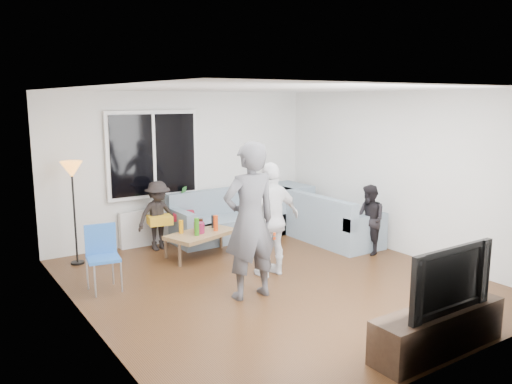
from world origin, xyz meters
TOP-DOWN VIEW (x-y plane):
  - floor at (0.00, 0.00)m, footprint 5.00×5.50m
  - ceiling at (0.00, 0.00)m, footprint 5.00×5.50m
  - wall_back at (0.00, 2.77)m, footprint 5.00×0.04m
  - wall_front at (0.00, -2.77)m, footprint 5.00×0.04m
  - wall_left at (-2.52, 0.00)m, footprint 0.04×5.50m
  - wall_right at (2.52, 0.00)m, footprint 0.04×5.50m
  - window_frame at (-0.60, 2.69)m, footprint 1.62×0.06m
  - window_glass at (-0.60, 2.65)m, footprint 1.50×0.02m
  - window_mullion at (-0.60, 2.64)m, footprint 0.05×0.03m
  - radiator at (-0.60, 2.65)m, footprint 1.30×0.12m
  - potted_plant at (-0.12, 2.62)m, footprint 0.20×0.16m
  - vase at (-0.67, 2.62)m, footprint 0.18×0.18m
  - sofa_back_section at (0.74, 2.27)m, footprint 2.30×0.85m
  - sofa_right_section at (2.02, 1.18)m, footprint 2.00×0.85m
  - sofa_corner at (1.86, 2.27)m, footprint 0.85×0.85m
  - cushion_yellow at (-0.70, 2.25)m, footprint 0.43×0.38m
  - cushion_red at (-0.23, 2.33)m, footprint 0.45×0.41m
  - coffee_table at (-0.31, 1.54)m, footprint 1.23×0.90m
  - pitcher at (-0.36, 1.52)m, footprint 0.17×0.17m
  - side_chair at (-2.05, 0.95)m, footprint 0.46×0.46m
  - floor_lamp at (-2.05, 2.28)m, footprint 0.32×0.32m
  - player_left at (-0.58, -0.28)m, footprint 0.74×0.51m
  - player_right at (0.12, 0.24)m, footprint 0.97×0.46m
  - spectator_right at (2.02, 0.19)m, footprint 0.56×0.65m
  - spectator_back at (-0.71, 2.30)m, footprint 0.78×0.49m
  - tv_console at (0.21, -2.50)m, footprint 1.60×0.40m
  - television at (0.21, -2.50)m, footprint 1.15×0.15m
  - bottle_d at (-0.07, 1.51)m, footprint 0.07×0.07m
  - bottle_a at (-0.60, 1.66)m, footprint 0.07×0.07m
  - bottle_e at (0.00, 1.71)m, footprint 0.07×0.07m
  - bottle_b at (-0.45, 1.42)m, footprint 0.08×0.08m
  - bottle_c at (-0.26, 1.65)m, footprint 0.07×0.07m

SIDE VIEW (x-z plane):
  - floor at x=0.00m, z-range -0.04..0.00m
  - coffee_table at x=-0.31m, z-range 0.00..0.40m
  - tv_console at x=0.21m, z-range 0.00..0.44m
  - radiator at x=-0.60m, z-range 0.00..0.62m
  - sofa_back_section at x=0.74m, z-range 0.00..0.85m
  - sofa_right_section at x=2.02m, z-range 0.00..0.85m
  - sofa_corner at x=1.86m, z-range 0.00..0.85m
  - side_chair at x=-2.05m, z-range 0.00..0.86m
  - pitcher at x=-0.36m, z-range 0.40..0.57m
  - bottle_c at x=-0.26m, z-range 0.40..0.59m
  - bottle_e at x=0.00m, z-range 0.40..0.61m
  - bottle_a at x=-0.60m, z-range 0.40..0.61m
  - cushion_yellow at x=-0.70m, z-range 0.44..0.58m
  - cushion_red at x=-0.23m, z-range 0.45..0.57m
  - bottle_d at x=-0.07m, z-range 0.40..0.65m
  - bottle_b at x=-0.45m, z-range 0.40..0.67m
  - spectator_right at x=2.02m, z-range 0.00..1.13m
  - spectator_back at x=-0.71m, z-range 0.00..1.15m
  - vase at x=-0.67m, z-range 0.62..0.80m
  - television at x=0.21m, z-range 0.44..1.10m
  - floor_lamp at x=-2.05m, z-range 0.00..1.56m
  - potted_plant at x=-0.12m, z-range 0.62..0.97m
  - player_right at x=0.12m, z-range 0.00..1.62m
  - player_left at x=-0.58m, z-range 0.00..1.98m
  - wall_back at x=0.00m, z-range 0.00..2.60m
  - wall_front at x=0.00m, z-range 0.00..2.60m
  - wall_left at x=-2.52m, z-range 0.00..2.60m
  - wall_right at x=2.52m, z-range 0.00..2.60m
  - window_frame at x=-0.60m, z-range 0.81..2.29m
  - window_glass at x=-0.60m, z-range 0.88..2.23m
  - window_mullion at x=-0.60m, z-range 0.88..2.23m
  - ceiling at x=0.00m, z-range 2.60..2.64m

